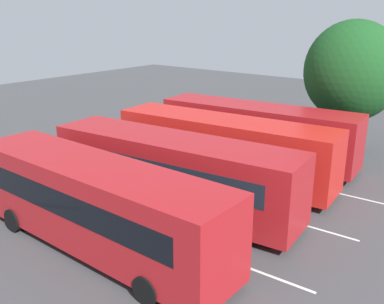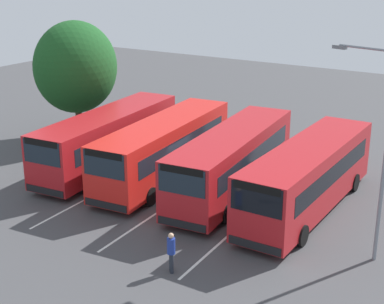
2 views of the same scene
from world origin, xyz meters
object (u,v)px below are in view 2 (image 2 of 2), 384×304
at_px(pedestrian, 171,249).
at_px(street_lamp, 381,143).
at_px(depot_tree, 76,67).
at_px(bus_far_left, 108,138).
at_px(bus_center_left, 164,147).
at_px(bus_far_right, 308,175).
at_px(bus_center_right, 232,160).

bearing_deg(pedestrian, street_lamp, -7.29).
height_order(pedestrian, depot_tree, depot_tree).
relative_size(bus_far_left, pedestrian, 6.81).
bearing_deg(bus_far_left, bus_center_left, 88.97).
distance_m(bus_far_left, bus_center_left, 3.70).
bearing_deg(pedestrian, bus_center_left, 78.21).
xyz_separation_m(bus_center_left, depot_tree, (-2.93, -8.97, 3.07)).
height_order(bus_far_left, bus_far_right, same).
bearing_deg(pedestrian, depot_tree, 95.26).
distance_m(bus_far_right, depot_tree, 17.65).
height_order(bus_center_right, street_lamp, street_lamp).
bearing_deg(pedestrian, bus_center_right, 54.79).
bearing_deg(depot_tree, bus_center_left, 71.92).
relative_size(bus_center_left, bus_center_right, 1.00).
bearing_deg(bus_center_right, pedestrian, 7.24).
height_order(bus_far_right, pedestrian, bus_far_right).
bearing_deg(bus_center_right, bus_center_left, -93.06).
bearing_deg(bus_far_right, bus_center_right, -90.74).
bearing_deg(depot_tree, street_lamp, 74.63).
bearing_deg(street_lamp, pedestrian, 54.48).
xyz_separation_m(bus_center_right, street_lamp, (3.06, 8.01, 3.08)).
bearing_deg(bus_far_right, bus_center_left, -89.05).
distance_m(bus_center_right, bus_far_right, 4.11).
bearing_deg(street_lamp, bus_far_right, -24.26).
xyz_separation_m(bus_center_right, depot_tree, (-2.73, -13.06, 3.07)).
height_order(bus_center_left, depot_tree, depot_tree).
distance_m(bus_center_left, bus_far_right, 8.19).
height_order(bus_far_left, street_lamp, street_lamp).
xyz_separation_m(bus_center_left, pedestrian, (8.14, 6.03, -0.78)).
distance_m(bus_far_right, street_lamp, 5.82).
distance_m(bus_center_left, street_lamp, 12.81).
distance_m(bus_far_left, bus_far_right, 11.89).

